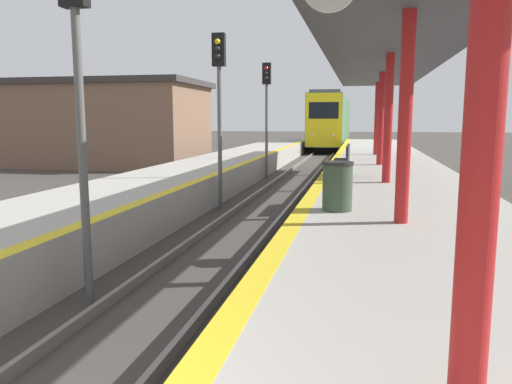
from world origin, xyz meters
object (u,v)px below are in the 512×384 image
object	(u,v)px
train	(332,121)
signal_far	(267,99)
signal_mid	(219,89)
signal_near	(77,56)
trash_bin	(337,186)
bench	(343,160)

from	to	relation	value
train	signal_far	bearing A→B (deg)	-93.07
signal_mid	signal_far	distance (m)	7.60
signal_mid	signal_far	bearing A→B (deg)	90.57
signal_near	trash_bin	xyz separation A→B (m)	(3.34, 2.93, -2.05)
signal_near	trash_bin	world-z (taller)	signal_near
train	signal_far	xyz separation A→B (m)	(-1.36, -25.40, 1.06)
signal_far	train	bearing A→B (deg)	86.93
bench	signal_far	bearing A→B (deg)	117.33
signal_far	bench	world-z (taller)	signal_far
signal_near	train	bearing A→B (deg)	88.50
train	signal_far	world-z (taller)	signal_far
signal_near	signal_mid	bearing A→B (deg)	91.70
bench	trash_bin	bearing A→B (deg)	-89.07
train	signal_mid	distance (m)	33.04
train	signal_near	distance (m)	40.62
signal_mid	signal_near	bearing A→B (deg)	-88.30
signal_far	trash_bin	size ratio (longest dim) A/B	5.51
signal_near	signal_mid	size ratio (longest dim) A/B	1.00
signal_near	bench	size ratio (longest dim) A/B	2.65
signal_near	trash_bin	distance (m)	4.90
train	signal_mid	xyz separation A→B (m)	(-1.29, -33.00, 1.06)
signal_far	trash_bin	xyz separation A→B (m)	(3.64, -12.26, -2.05)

